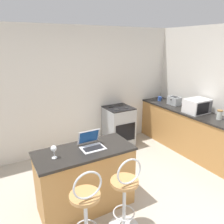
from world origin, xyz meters
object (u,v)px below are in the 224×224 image
toaster (174,101)px  storage_jar (220,115)px  bar_stool_far (125,196)px  stove_range (119,126)px  mug_blue (160,99)px  laptop (91,143)px  wine_glass_tall (54,149)px  microwave (197,106)px  bar_stool_near (86,212)px

toaster → storage_jar: 1.16m
bar_stool_far → stove_range: 2.41m
toaster → mug_blue: size_ratio=2.74×
storage_jar → laptop: bearing=176.9°
mug_blue → storage_jar: size_ratio=0.58×
toaster → wine_glass_tall: 3.24m
microwave → storage_jar: 0.49m
microwave → storage_jar: size_ratio=2.64×
toaster → wine_glass_tall: size_ratio=1.72×
bar_stool_near → wine_glass_tall: 0.82m
stove_range → storage_jar: size_ratio=5.09×
laptop → wine_glass_tall: bearing=-174.4°
laptop → stove_range: size_ratio=0.34×
microwave → toaster: (0.04, 0.67, -0.05)m
bar_stool_far → mug_blue: bearing=41.9°
microwave → wine_glass_tall: bearing=-172.4°
laptop → microwave: size_ratio=0.66×
laptop → storage_jar: (2.53, -0.14, 0.03)m
laptop → microwave: 2.52m
microwave → bar_stool_far: bearing=-157.0°
bar_stool_near → wine_glass_tall: size_ratio=6.26×
mug_blue → bar_stool_far: bearing=-138.1°
storage_jar → wine_glass_tall: 3.05m
bar_stool_near → toaster: size_ratio=3.64×
bar_stool_far → stove_range: (1.18, 2.10, -0.04)m
bar_stool_near → laptop: bearing=60.7°
laptop → toaster: bearing=21.9°
storage_jar → mug_blue: bearing=91.7°
mug_blue → storage_jar: storage_jar is taller
stove_range → wine_glass_tall: (-1.84, -1.50, 0.57)m
bar_stool_far → storage_jar: bearing=12.1°
bar_stool_near → wine_glass_tall: bearing=104.2°
wine_glass_tall → bar_stool_far: bearing=-42.4°
laptop → stove_range: bearing=47.8°
storage_jar → toaster: bearing=89.8°
microwave → wine_glass_tall: microwave is taller
bar_stool_far → mug_blue: (2.35, 2.10, 0.46)m
microwave → storage_jar: (0.03, -0.49, -0.05)m
stove_range → wine_glass_tall: size_ratio=5.48×
bar_stool_far → wine_glass_tall: wine_glass_tall is taller
microwave → toaster: bearing=86.8°
stove_range → storage_jar: bearing=-52.7°
stove_range → wine_glass_tall: bearing=-140.7°
microwave → toaster: size_ratio=1.65×
laptop → microwave: (2.50, 0.35, 0.08)m
mug_blue → bar_stool_near: bearing=-143.6°
laptop → toaster: laptop is taller
wine_glass_tall → toaster: bearing=19.3°
bar_stool_far → wine_glass_tall: (-0.66, 0.60, 0.53)m
microwave → mug_blue: microwave is taller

